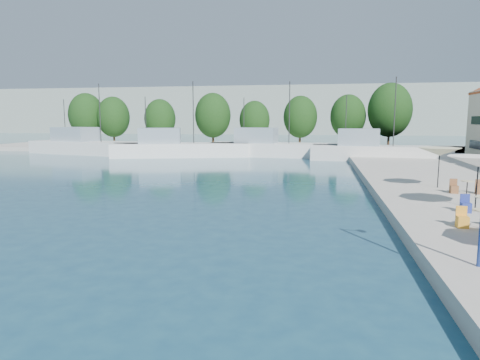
% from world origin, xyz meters
% --- Properties ---
extents(quay_far, '(90.00, 16.00, 0.60)m').
position_xyz_m(quay_far, '(-8.00, 67.00, 0.30)').
color(quay_far, '#ADA89C').
rests_on(quay_far, ground).
extents(hill_west, '(180.00, 40.00, 16.00)m').
position_xyz_m(hill_west, '(-30.00, 160.00, 8.00)').
color(hill_west, gray).
rests_on(hill_west, ground).
extents(hill_east, '(140.00, 40.00, 12.00)m').
position_xyz_m(hill_east, '(40.00, 180.00, 6.00)').
color(hill_east, gray).
rests_on(hill_east, ground).
extents(trawler_01, '(19.85, 9.51, 10.20)m').
position_xyz_m(trawler_01, '(-30.02, 55.89, 1.07)').
color(trawler_01, silver).
rests_on(trawler_01, ground).
extents(trawler_02, '(18.16, 9.42, 10.20)m').
position_xyz_m(trawler_02, '(-15.96, 53.63, 1.07)').
color(trawler_02, white).
rests_on(trawler_02, ground).
extents(trawler_03, '(17.99, 6.32, 10.20)m').
position_xyz_m(trawler_03, '(-3.68, 56.61, 1.07)').
color(trawler_03, white).
rests_on(trawler_03, ground).
extents(trawler_04, '(16.06, 5.63, 10.20)m').
position_xyz_m(trawler_04, '(9.07, 52.89, 1.07)').
color(trawler_04, silver).
rests_on(trawler_04, ground).
extents(tree_01, '(5.96, 5.96, 8.83)m').
position_xyz_m(tree_01, '(-37.24, 68.10, 5.69)').
color(tree_01, '#3F2B19').
rests_on(tree_01, quay_far).
extents(tree_02, '(5.54, 5.54, 8.20)m').
position_xyz_m(tree_02, '(-32.47, 68.58, 5.33)').
color(tree_02, '#3F2B19').
rests_on(tree_02, quay_far).
extents(tree_03, '(5.20, 5.20, 7.70)m').
position_xyz_m(tree_03, '(-23.89, 68.24, 5.04)').
color(tree_03, '#3F2B19').
rests_on(tree_03, quay_far).
extents(tree_04, '(5.81, 5.81, 8.60)m').
position_xyz_m(tree_04, '(-14.75, 68.16, 5.56)').
color(tree_04, '#3F2B19').
rests_on(tree_04, quay_far).
extents(tree_05, '(4.96, 4.96, 7.34)m').
position_xyz_m(tree_05, '(-8.04, 69.25, 4.83)').
color(tree_05, '#3F2B19').
rests_on(tree_05, quay_far).
extents(tree_06, '(5.53, 5.53, 8.18)m').
position_xyz_m(tree_06, '(-0.77, 71.40, 5.32)').
color(tree_06, '#3F2B19').
rests_on(tree_06, quay_far).
extents(tree_07, '(5.62, 5.62, 8.31)m').
position_xyz_m(tree_07, '(6.85, 71.33, 5.40)').
color(tree_07, '#3F2B19').
rests_on(tree_07, quay_far).
extents(tree_08, '(6.75, 6.75, 9.99)m').
position_xyz_m(tree_08, '(13.14, 70.66, 6.37)').
color(tree_08, '#3F2B19').
rests_on(tree_08, quay_far).
extents(umbrella_white, '(2.90, 2.90, 2.53)m').
position_xyz_m(umbrella_white, '(10.12, 21.95, 2.88)').
color(umbrella_white, black).
rests_on(umbrella_white, quay_right).
extents(umbrella_cream, '(2.66, 2.66, 2.53)m').
position_xyz_m(umbrella_cream, '(10.03, 28.51, 2.87)').
color(umbrella_cream, black).
rests_on(umbrella_cream, quay_right).
extents(cafe_table_03, '(1.82, 0.70, 0.76)m').
position_xyz_m(cafe_table_03, '(11.09, 26.36, 0.89)').
color(cafe_table_03, black).
rests_on(cafe_table_03, quay_right).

